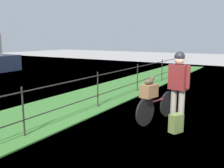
{
  "coord_description": "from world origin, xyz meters",
  "views": [
    {
      "loc": [
        -4.35,
        -1.62,
        1.96
      ],
      "look_at": [
        0.54,
        1.41,
        0.9
      ],
      "focal_mm": 39.55,
      "sensor_mm": 36.0,
      "label": 1
    }
  ],
  "objects_px": {
    "cyclist_person": "(178,81)",
    "wooden_crate": "(149,91)",
    "bicycle_main": "(157,107)",
    "backpack_on_paving": "(176,123)",
    "terrier_dog": "(150,81)"
  },
  "relations": [
    {
      "from": "backpack_on_paving",
      "to": "terrier_dog",
      "type": "bearing_deg",
      "value": -78.5
    },
    {
      "from": "bicycle_main",
      "to": "wooden_crate",
      "type": "distance_m",
      "value": 0.57
    },
    {
      "from": "bicycle_main",
      "to": "cyclist_person",
      "type": "distance_m",
      "value": 0.81
    },
    {
      "from": "terrier_dog",
      "to": "cyclist_person",
      "type": "distance_m",
      "value": 0.66
    },
    {
      "from": "wooden_crate",
      "to": "backpack_on_paving",
      "type": "relative_size",
      "value": 0.97
    },
    {
      "from": "bicycle_main",
      "to": "cyclist_person",
      "type": "xyz_separation_m",
      "value": [
        0.07,
        -0.47,
        0.66
      ]
    },
    {
      "from": "cyclist_person",
      "to": "backpack_on_paving",
      "type": "distance_m",
      "value": 0.98
    },
    {
      "from": "bicycle_main",
      "to": "terrier_dog",
      "type": "bearing_deg",
      "value": 168.18
    },
    {
      "from": "bicycle_main",
      "to": "cyclist_person",
      "type": "bearing_deg",
      "value": -81.41
    },
    {
      "from": "bicycle_main",
      "to": "terrier_dog",
      "type": "height_order",
      "value": "terrier_dog"
    },
    {
      "from": "wooden_crate",
      "to": "terrier_dog",
      "type": "height_order",
      "value": "terrier_dog"
    },
    {
      "from": "backpack_on_paving",
      "to": "bicycle_main",
      "type": "bearing_deg",
      "value": -102.34
    },
    {
      "from": "cyclist_person",
      "to": "wooden_crate",
      "type": "bearing_deg",
      "value": 126.82
    },
    {
      "from": "bicycle_main",
      "to": "wooden_crate",
      "type": "bearing_deg",
      "value": 168.18
    },
    {
      "from": "terrier_dog",
      "to": "backpack_on_paving",
      "type": "bearing_deg",
      "value": -103.36
    }
  ]
}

